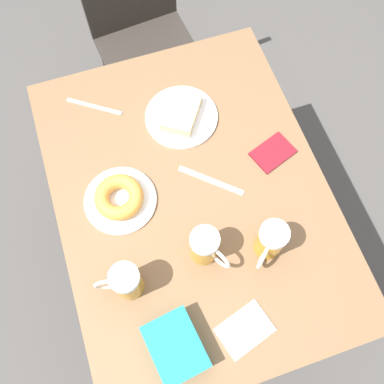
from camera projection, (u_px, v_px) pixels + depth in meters
The scene contains 13 objects.
ground_plane at pixel (192, 256), 1.98m from camera, with size 8.00×8.00×0.00m, color #474442.
table at pixel (192, 202), 1.33m from camera, with size 0.80×1.08×0.77m.
chair at pixel (139, 19), 1.79m from camera, with size 0.44×0.44×0.95m.
plate_with_cake at pixel (181, 115), 1.35m from camera, with size 0.23×0.23×0.05m.
plate_with_donut at pixel (119, 198), 1.24m from camera, with size 0.21×0.21×0.05m.
beer_mug_left at pixel (270, 241), 1.14m from camera, with size 0.10×0.10×0.14m.
beer_mug_center at pixel (126, 282), 1.10m from camera, with size 0.12×0.08×0.14m.
beer_mug_right at pixel (205, 247), 1.14m from camera, with size 0.08×0.12×0.14m.
napkin_folded at pixel (245, 330), 1.12m from camera, with size 0.16×0.13×0.00m.
fork at pixel (94, 107), 1.38m from camera, with size 0.16×0.12×0.00m.
knife at pixel (211, 181), 1.28m from camera, with size 0.17×0.15×0.00m.
passport_near_edge at pixel (273, 153), 1.32m from camera, with size 0.15×0.13×0.01m.
blue_pouch at pixel (176, 347), 1.08m from camera, with size 0.15×0.18×0.06m.
Camera 1 is at (-0.15, -0.45, 1.95)m, focal length 40.00 mm.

